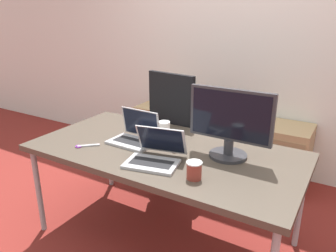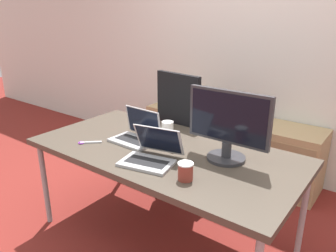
% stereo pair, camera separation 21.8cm
% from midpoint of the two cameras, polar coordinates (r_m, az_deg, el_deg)
% --- Properties ---
extents(ground_plane, '(14.00, 14.00, 0.00)m').
position_cam_midpoint_polar(ground_plane, '(2.57, -3.12, -18.72)').
color(ground_plane, maroon).
extents(wall_back, '(10.00, 0.05, 2.60)m').
position_cam_midpoint_polar(wall_back, '(3.35, 11.00, 14.22)').
color(wall_back, silver).
rests_on(wall_back, ground_plane).
extents(desk, '(1.81, 0.92, 0.71)m').
position_cam_midpoint_polar(desk, '(2.22, -3.43, -5.05)').
color(desk, '#473D33').
rests_on(desk, ground_plane).
extents(office_chair, '(0.56, 0.59, 1.12)m').
position_cam_midpoint_polar(office_chair, '(2.97, 0.66, -3.44)').
color(office_chair, '#232326').
rests_on(office_chair, ground_plane).
extents(cabinet_left, '(0.53, 0.44, 0.60)m').
position_cam_midpoint_polar(cabinet_left, '(3.68, -2.44, -1.00)').
color(cabinet_left, tan).
rests_on(cabinet_left, ground_plane).
extents(cabinet_right, '(0.53, 0.44, 0.60)m').
position_cam_midpoint_polar(cabinet_right, '(3.22, 16.94, -5.03)').
color(cabinet_right, tan).
rests_on(cabinet_right, ground_plane).
extents(laptop_left, '(0.35, 0.35, 0.21)m').
position_cam_midpoint_polar(laptop_left, '(2.01, -5.43, -5.19)').
color(laptop_left, '#ADADB2').
rests_on(laptop_left, desk).
extents(laptop_right, '(0.32, 0.25, 0.22)m').
position_cam_midpoint_polar(laptop_right, '(2.32, -8.51, -1.72)').
color(laptop_right, '#ADADB2').
rests_on(laptop_right, desk).
extents(monitor, '(0.53, 0.24, 0.44)m').
position_cam_midpoint_polar(monitor, '(2.02, 7.74, 0.39)').
color(monitor, '#2D2D33').
rests_on(monitor, desk).
extents(mouse, '(0.04, 0.06, 0.03)m').
position_cam_midpoint_polar(mouse, '(2.16, -1.53, -4.11)').
color(mouse, silver).
rests_on(mouse, desk).
extents(coffee_cup_white, '(0.09, 0.09, 0.10)m').
position_cam_midpoint_polar(coffee_cup_white, '(2.45, -3.24, -0.39)').
color(coffee_cup_white, white).
rests_on(coffee_cup_white, desk).
extents(coffee_cup_brown, '(0.09, 0.09, 0.10)m').
position_cam_midpoint_polar(coffee_cup_brown, '(1.81, 1.11, -7.80)').
color(coffee_cup_brown, maroon).
rests_on(coffee_cup_brown, desk).
extents(scissors, '(0.14, 0.14, 0.01)m').
position_cam_midpoint_polar(scissors, '(2.34, -16.85, -3.38)').
color(scissors, '#B2B2B7').
rests_on(scissors, desk).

